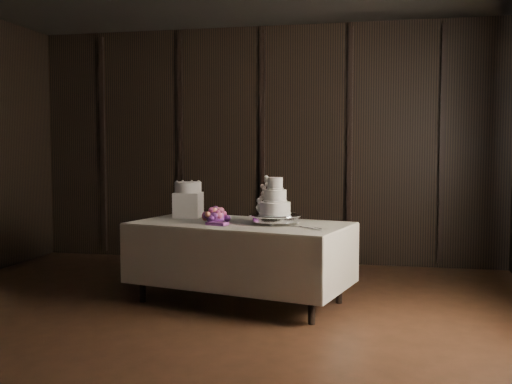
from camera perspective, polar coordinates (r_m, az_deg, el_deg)
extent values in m
cube|color=black|center=(4.55, -8.31, -14.77)|extent=(6.04, 7.04, 0.04)
cube|color=black|center=(7.70, 0.69, 4.50)|extent=(6.04, 0.04, 3.04)
cube|color=beige|center=(5.61, -1.50, -2.98)|extent=(2.17, 1.47, 0.01)
cube|color=white|center=(5.67, -1.49, -6.99)|extent=(1.99, 1.31, 0.71)
cylinder|color=silver|center=(5.50, 1.82, -2.61)|extent=(0.54, 0.54, 0.09)
cylinder|color=white|center=(5.49, 1.82, -1.55)|extent=(0.28, 0.28, 0.11)
cylinder|color=white|center=(5.48, 1.83, -0.37)|extent=(0.21, 0.21, 0.11)
cylinder|color=white|center=(5.47, 1.83, 0.81)|extent=(0.14, 0.14, 0.11)
cube|color=white|center=(6.08, -6.47, -1.23)|extent=(0.28, 0.28, 0.25)
cylinder|color=white|center=(6.06, -6.49, 0.45)|extent=(0.32, 0.32, 0.11)
cube|color=silver|center=(5.25, 4.48, -3.36)|extent=(0.30, 0.26, 0.01)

